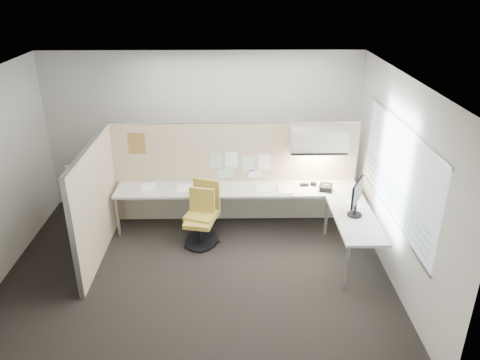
{
  "coord_description": "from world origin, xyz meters",
  "views": [
    {
      "loc": [
        0.53,
        -5.67,
        4.02
      ],
      "look_at": [
        0.63,
        0.8,
        1.09
      ],
      "focal_mm": 35.0,
      "sensor_mm": 36.0,
      "label": 1
    }
  ],
  "objects_px": {
    "chair_right": "(200,220)",
    "desk": "(258,199)",
    "chair_left": "(204,213)",
    "phone": "(326,187)",
    "monitor": "(357,196)"
  },
  "relations": [
    {
      "from": "chair_left",
      "to": "chair_right",
      "type": "distance_m",
      "value": 0.16
    },
    {
      "from": "chair_left",
      "to": "monitor",
      "type": "distance_m",
      "value": 2.4
    },
    {
      "from": "desk",
      "to": "monitor",
      "type": "height_order",
      "value": "monitor"
    },
    {
      "from": "chair_left",
      "to": "chair_right",
      "type": "height_order",
      "value": "chair_left"
    },
    {
      "from": "chair_left",
      "to": "phone",
      "type": "bearing_deg",
      "value": 27.75
    },
    {
      "from": "chair_right",
      "to": "phone",
      "type": "height_order",
      "value": "chair_right"
    },
    {
      "from": "chair_right",
      "to": "monitor",
      "type": "relative_size",
      "value": 1.65
    },
    {
      "from": "monitor",
      "to": "chair_right",
      "type": "bearing_deg",
      "value": 106.58
    },
    {
      "from": "phone",
      "to": "desk",
      "type": "bearing_deg",
      "value": -161.31
    },
    {
      "from": "chair_left",
      "to": "chair_right",
      "type": "relative_size",
      "value": 1.09
    },
    {
      "from": "phone",
      "to": "monitor",
      "type": "bearing_deg",
      "value": -56.44
    },
    {
      "from": "chair_right",
      "to": "desk",
      "type": "bearing_deg",
      "value": 33.49
    },
    {
      "from": "chair_left",
      "to": "phone",
      "type": "xyz_separation_m",
      "value": [
        1.98,
        0.26,
        0.32
      ]
    },
    {
      "from": "desk",
      "to": "monitor",
      "type": "xyz_separation_m",
      "value": [
        1.37,
        -0.81,
        0.44
      ]
    },
    {
      "from": "chair_right",
      "to": "chair_left",
      "type": "bearing_deg",
      "value": 85.42
    }
  ]
}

